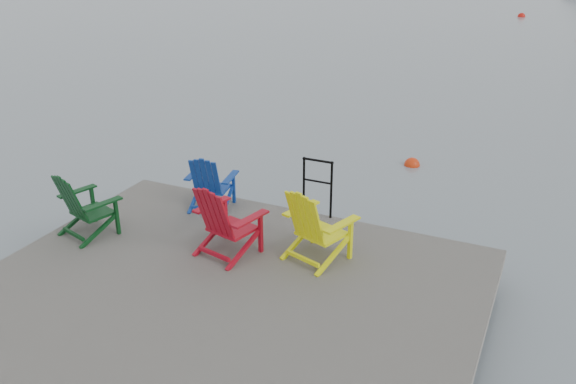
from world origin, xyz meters
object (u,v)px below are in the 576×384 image
at_px(chair_blue, 210,182).
at_px(chair_yellow, 315,224).
at_px(buoy_d, 521,17).
at_px(buoy_a, 412,165).
at_px(chair_red, 225,219).
at_px(handrail, 318,182).
at_px(chair_green, 83,204).

relative_size(chair_blue, chair_yellow, 0.87).
xyz_separation_m(chair_blue, chair_yellow, (2.06, -0.78, 0.07)).
bearing_deg(buoy_d, chair_yellow, -89.76).
bearing_deg(buoy_a, chair_red, -101.67).
bearing_deg(handrail, chair_yellow, -69.17).
xyz_separation_m(handrail, chair_red, (-0.64, -1.62, -0.03)).
bearing_deg(buoy_a, chair_yellow, -90.36).
xyz_separation_m(chair_green, buoy_a, (3.21, 5.91, -0.98)).
bearing_deg(buoy_a, buoy_d, 90.37).
height_order(buoy_a, buoy_d, buoy_d).
bearing_deg(buoy_d, handrail, -90.71).
bearing_deg(chair_yellow, chair_red, -143.22).
relative_size(handrail, chair_yellow, 0.88).
xyz_separation_m(handrail, chair_yellow, (0.47, -1.25, -0.03)).
bearing_deg(chair_red, buoy_a, 91.68).
distance_m(handrail, chair_green, 3.34).
bearing_deg(buoy_d, chair_red, -91.89).
bearing_deg(chair_green, chair_yellow, 29.36).
bearing_deg(chair_yellow, chair_blue, 177.73).
bearing_deg(chair_yellow, handrail, 129.40).
relative_size(chair_blue, chair_red, 0.87).
height_order(handrail, chair_yellow, chair_yellow).
distance_m(handrail, chair_yellow, 1.33).
distance_m(chair_red, buoy_a, 5.78).
bearing_deg(chair_blue, buoy_d, 75.34).
bearing_deg(chair_yellow, buoy_a, 108.20).
bearing_deg(chair_red, chair_blue, 142.52).
xyz_separation_m(chair_blue, chair_red, (0.94, -1.15, 0.07)).
relative_size(chair_green, chair_yellow, 0.93).
height_order(handrail, chair_red, chair_red).
distance_m(handrail, chair_red, 1.74).
distance_m(chair_red, buoy_d, 30.13).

